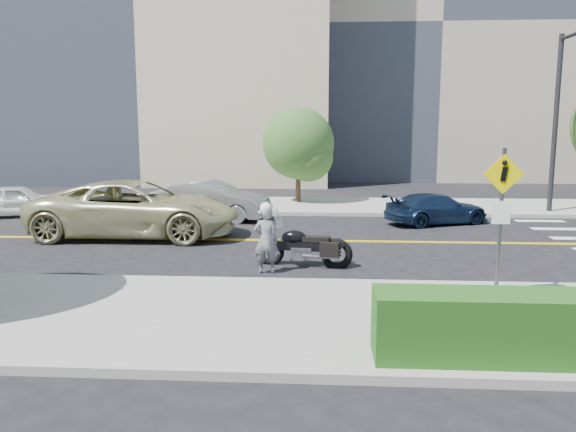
% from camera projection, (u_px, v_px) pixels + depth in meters
% --- Properties ---
extents(ground_plane, '(120.00, 120.00, 0.00)m').
position_uv_depth(ground_plane, '(299.00, 241.00, 17.70)').
color(ground_plane, black).
rests_on(ground_plane, ground).
extents(sidewalk_near, '(60.00, 5.00, 0.15)m').
position_uv_depth(sidewalk_near, '(282.00, 318.00, 10.29)').
color(sidewalk_near, '#9E9B91').
rests_on(sidewalk_near, ground_plane).
extents(sidewalk_far, '(60.00, 5.00, 0.15)m').
position_uv_depth(sidewalk_far, '(306.00, 206.00, 25.08)').
color(sidewalk_far, '#9E9B91').
rests_on(sidewalk_far, ground_plane).
extents(building_mid, '(18.00, 14.00, 20.00)m').
position_uv_depth(building_mid, '(423.00, 39.00, 41.27)').
color(building_mid, '#A39984').
rests_on(building_mid, ground_plane).
extents(traffic_light, '(0.28, 4.50, 7.00)m').
position_uv_depth(traffic_light, '(567.00, 97.00, 21.36)').
color(traffic_light, black).
rests_on(traffic_light, sidewalk_far).
extents(pedestrian_sign, '(0.78, 0.08, 3.00)m').
position_uv_depth(pedestrian_sign, '(501.00, 209.00, 10.91)').
color(pedestrian_sign, '#4C4C51').
rests_on(pedestrian_sign, sidewalk_near).
extents(motorcyclist, '(0.65, 0.47, 1.75)m').
position_uv_depth(motorcyclist, '(266.00, 238.00, 13.66)').
color(motorcyclist, '#ACABB0').
rests_on(motorcyclist, ground).
extents(motorcycle, '(2.50, 1.05, 1.48)m').
position_uv_depth(motorcycle, '(304.00, 238.00, 14.39)').
color(motorcycle, black).
rests_on(motorcycle, ground).
extents(suv, '(6.65, 3.11, 1.84)m').
position_uv_depth(suv, '(136.00, 209.00, 18.24)').
color(suv, '#C6C391').
rests_on(suv, ground).
extents(parked_car_white, '(4.06, 2.69, 1.28)m').
position_uv_depth(parked_car_white, '(17.00, 200.00, 22.44)').
color(parked_car_white, white).
rests_on(parked_car_white, ground).
extents(parked_car_silver, '(4.77, 2.38, 1.50)m').
position_uv_depth(parked_car_silver, '(211.00, 200.00, 21.62)').
color(parked_car_silver, '#9EA1A6').
rests_on(parked_car_silver, ground).
extents(parked_car_blue, '(4.22, 2.99, 1.14)m').
position_uv_depth(parked_car_blue, '(436.00, 209.00, 20.70)').
color(parked_car_blue, '#162844').
rests_on(parked_car_blue, ground).
extents(tree_far_a, '(3.25, 3.25, 4.44)m').
position_uv_depth(tree_far_a, '(298.00, 143.00, 25.42)').
color(tree_far_a, '#382619').
rests_on(tree_far_a, ground).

